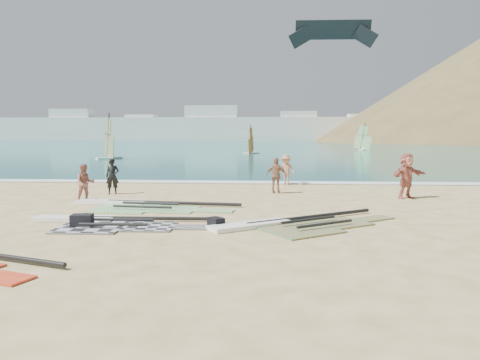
# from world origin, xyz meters

# --- Properties ---
(ground) EXTENTS (300.00, 300.00, 0.00)m
(ground) POSITION_xyz_m (0.00, 0.00, 0.00)
(ground) COLOR #E3C485
(ground) RESTS_ON ground
(sea) EXTENTS (300.00, 240.00, 0.06)m
(sea) POSITION_xyz_m (0.00, 132.00, 0.00)
(sea) COLOR #0C5559
(sea) RESTS_ON ground
(surf_line) EXTENTS (300.00, 1.20, 0.04)m
(surf_line) POSITION_xyz_m (0.00, 12.30, 0.00)
(surf_line) COLOR white
(surf_line) RESTS_ON ground
(far_town) EXTENTS (160.00, 8.00, 12.00)m
(far_town) POSITION_xyz_m (-15.72, 150.00, 4.49)
(far_town) COLOR white
(far_town) RESTS_ON ground
(rig_grey) EXTENTS (5.90, 2.33, 0.20)m
(rig_grey) POSITION_xyz_m (-3.79, 0.40, 0.05)
(rig_grey) COLOR #232325
(rig_grey) RESTS_ON ground
(rig_green) EXTENTS (6.47, 2.88, 0.21)m
(rig_green) POSITION_xyz_m (-3.77, 3.72, 0.05)
(rig_green) COLOR green
(rig_green) RESTS_ON ground
(rig_orange) EXTENTS (5.78, 4.42, 0.20)m
(rig_orange) POSITION_xyz_m (1.83, 0.51, 0.05)
(rig_orange) COLOR orange
(rig_orange) RESTS_ON ground
(gear_bag_near) EXTENTS (0.64, 0.50, 0.38)m
(gear_bag_near) POSITION_xyz_m (-4.33, -0.09, 0.19)
(gear_bag_near) COLOR black
(gear_bag_near) RESTS_ON ground
(gear_bag_far) EXTENTS (0.56, 0.57, 0.28)m
(gear_bag_far) POSITION_xyz_m (-0.45, 0.20, 0.14)
(gear_bag_far) COLOR black
(gear_bag_far) RESTS_ON ground
(person_wetsuit) EXTENTS (0.67, 0.53, 1.60)m
(person_wetsuit) POSITION_xyz_m (-5.94, 7.19, 0.80)
(person_wetsuit) COLOR black
(person_wetsuit) RESTS_ON ground
(beachgoer_left) EXTENTS (0.92, 0.86, 1.51)m
(beachgoer_left) POSITION_xyz_m (-6.20, 4.74, 0.76)
(beachgoer_left) COLOR #9E5D4B
(beachgoer_left) RESTS_ON ground
(beachgoer_mid) EXTENTS (1.18, 0.92, 1.60)m
(beachgoer_mid) POSITION_xyz_m (1.90, 11.50, 0.80)
(beachgoer_mid) COLOR #B07256
(beachgoer_mid) RESTS_ON ground
(beachgoer_back) EXTENTS (0.99, 0.51, 1.62)m
(beachgoer_back) POSITION_xyz_m (1.36, 8.01, 0.81)
(beachgoer_back) COLOR #9C6A53
(beachgoer_back) RESTS_ON ground
(beachgoer_right) EXTENTS (1.80, 1.42, 1.91)m
(beachgoer_right) POSITION_xyz_m (6.78, 6.72, 0.96)
(beachgoer_right) COLOR #BA6456
(beachgoer_right) RESTS_ON ground
(windsurfer_left) EXTENTS (2.52, 2.53, 4.82)m
(windsurfer_left) POSITION_xyz_m (-15.85, 34.53, 1.37)
(windsurfer_left) COLOR white
(windsurfer_left) RESTS_ON ground
(windsurfer_centre) EXTENTS (2.19, 2.53, 3.85)m
(windsurfer_centre) POSITION_xyz_m (-1.64, 48.07, 1.16)
(windsurfer_centre) COLOR white
(windsurfer_centre) RESTS_ON ground
(windsurfer_right) EXTENTS (2.61, 2.41, 4.30)m
(windsurfer_right) POSITION_xyz_m (15.16, 60.70, 1.26)
(windsurfer_right) COLOR white
(windsurfer_right) RESTS_ON ground
(kitesurf_kite) EXTENTS (9.43, 1.16, 2.85)m
(kitesurf_kite) POSITION_xyz_m (7.44, 37.86, 13.30)
(kitesurf_kite) COLOR black
(kitesurf_kite) RESTS_ON ground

